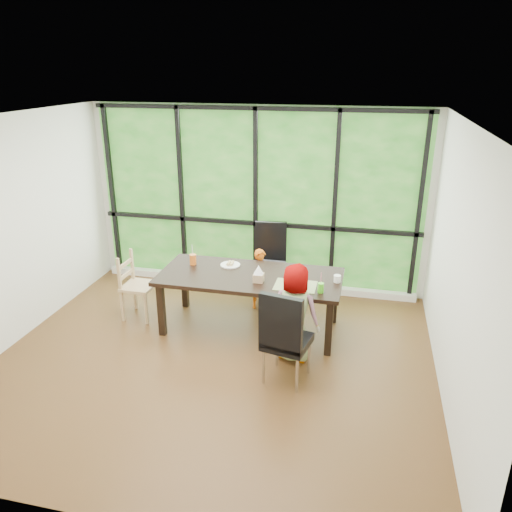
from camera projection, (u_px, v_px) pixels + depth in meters
name	position (u px, v px, depth m)	size (l,w,h in m)	color
ground	(213.00, 361.00, 5.75)	(5.00, 5.00, 0.00)	black
back_wall	(256.00, 199.00, 7.31)	(5.00, 5.00, 0.00)	silver
foliage_backdrop	(256.00, 200.00, 7.29)	(4.80, 0.02, 2.65)	#1A5316
window_mullions	(256.00, 200.00, 7.25)	(4.80, 0.06, 2.65)	black
window_sill	(255.00, 283.00, 7.69)	(4.80, 0.12, 0.10)	silver
dining_table	(250.00, 302.00, 6.34)	(2.28, 1.02, 0.75)	black
chair_window_leather	(270.00, 261.00, 7.20)	(0.46, 0.46, 1.08)	black
chair_interior_leather	(287.00, 335.00, 5.23)	(0.46, 0.46, 1.08)	black
chair_end_beech	(139.00, 286.00, 6.61)	(0.42, 0.40, 0.90)	#A3855C
child_toddler	(261.00, 279.00, 6.87)	(0.31, 0.21, 0.86)	#D0570B
child_older	(296.00, 313.00, 5.60)	(0.57, 0.37, 1.17)	gray
placemat	(295.00, 286.00, 5.89)	(0.49, 0.36, 0.01)	tan
plate_far	(230.00, 265.00, 6.49)	(0.26, 0.26, 0.02)	white
plate_near	(297.00, 287.00, 5.83)	(0.25, 0.25, 0.02)	white
orange_cup	(193.00, 259.00, 6.51)	(0.09, 0.09, 0.14)	orange
green_cup	(321.00, 288.00, 5.70)	(0.07, 0.07, 0.12)	#53DC24
white_mug	(337.00, 279.00, 5.98)	(0.09, 0.09, 0.09)	white
tissue_box	(259.00, 278.00, 5.99)	(0.12, 0.12, 0.10)	tan
crepe_rolls_far	(230.00, 263.00, 6.48)	(0.10, 0.12, 0.04)	tan
crepe_rolls_near	(297.00, 285.00, 5.83)	(0.05, 0.12, 0.04)	tan
straw_white	(193.00, 252.00, 6.47)	(0.01, 0.01, 0.20)	white
straw_pink	(321.00, 280.00, 5.67)	(0.01, 0.01, 0.20)	pink
tissue	(259.00, 270.00, 5.95)	(0.12, 0.12, 0.11)	white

